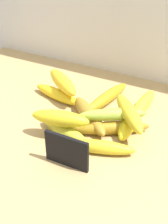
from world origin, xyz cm
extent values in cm
cube|color=tan|center=(0.00, 0.00, 1.50)|extent=(110.00, 76.00, 3.00)
cube|color=black|center=(2.11, -10.90, 7.20)|extent=(11.00, 0.80, 8.40)
cube|color=#8D5F48|center=(2.11, -10.10, 3.30)|extent=(9.90, 1.20, 0.60)
ellipsoid|color=yellow|center=(10.26, 19.60, 4.76)|extent=(4.25, 17.29, 3.52)
ellipsoid|color=gold|center=(-3.79, -1.74, 4.94)|extent=(16.64, 8.60, 3.87)
ellipsoid|color=yellow|center=(-14.85, 13.38, 4.75)|extent=(17.53, 6.99, 3.50)
ellipsoid|color=olive|center=(6.68, 5.05, 4.73)|extent=(18.89, 13.32, 3.46)
ellipsoid|color=yellow|center=(9.86, 8.67, 5.06)|extent=(6.12, 15.52, 4.12)
ellipsoid|color=olive|center=(-0.86, 7.02, 5.15)|extent=(17.27, 15.99, 4.30)
ellipsoid|color=yellow|center=(6.93, -3.41, 4.71)|extent=(17.91, 8.31, 3.43)
ellipsoid|color=#A78C1A|center=(-0.57, 18.36, 4.75)|extent=(7.41, 21.09, 3.50)
ellipsoid|color=yellow|center=(-13.61, 14.78, 8.65)|extent=(15.78, 13.27, 4.30)
ellipsoid|color=#98B43B|center=(6.16, 6.35, 8.10)|extent=(16.97, 11.94, 3.28)
ellipsoid|color=yellow|center=(10.20, 7.68, 9.05)|extent=(14.30, 16.35, 3.86)
ellipsoid|color=yellow|center=(-4.44, -2.33, 8.95)|extent=(15.57, 7.45, 4.15)
camera|label=1|loc=(32.17, -61.62, 57.80)|focal=54.09mm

